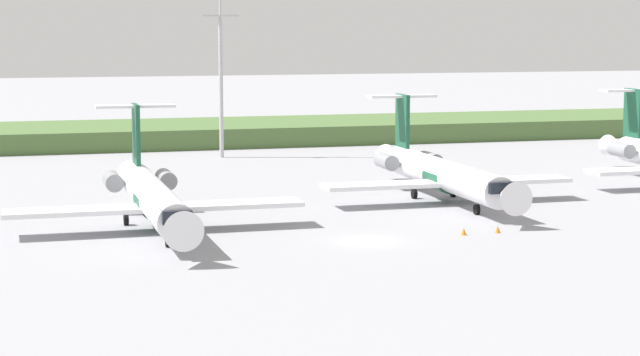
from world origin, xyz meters
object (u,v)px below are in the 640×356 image
regional_jet_third (153,196)px  antenna_mast (221,68)px  regional_jet_fourth (441,173)px  safety_cone_mid_marker (498,229)px  safety_cone_front_marker (464,231)px

regional_jet_third → antenna_mast: size_ratio=1.20×
regional_jet_fourth → safety_cone_mid_marker: regional_jet_fourth is taller
regional_jet_fourth → safety_cone_mid_marker: 16.52m
regional_jet_fourth → safety_cone_mid_marker: bearing=-96.5°
antenna_mast → safety_cone_front_marker: 56.99m
regional_jet_third → safety_cone_mid_marker: regional_jet_third is taller
safety_cone_mid_marker → safety_cone_front_marker: bearing=-177.7°
regional_jet_third → safety_cone_front_marker: regional_jet_third is taller
safety_cone_front_marker → regional_jet_fourth: bearing=74.1°
antenna_mast → safety_cone_front_marker: bearing=-81.8°
regional_jet_fourth → safety_cone_front_marker: (-4.67, -16.38, -2.26)m
antenna_mast → safety_cone_mid_marker: antenna_mast is taller
regional_jet_fourth → antenna_mast: bearing=107.9°
regional_jet_third → safety_cone_front_marker: (22.17, -9.35, -2.26)m
safety_cone_front_marker → antenna_mast: bearing=98.2°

